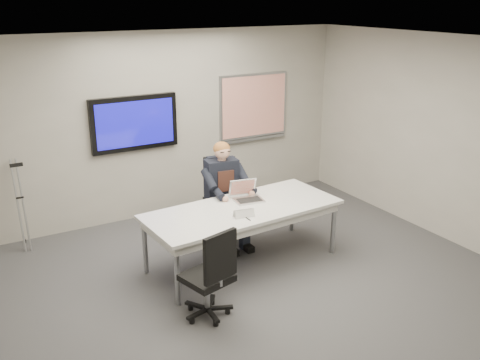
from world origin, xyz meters
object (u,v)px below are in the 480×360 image
conference_table (243,214)px  office_chair_near (210,290)px  office_chair_far (221,213)px  seated_person (228,205)px  laptop (246,195)px

conference_table → office_chair_near: bearing=-139.3°
conference_table → office_chair_near: office_chair_near is taller
office_chair_far → seated_person: seated_person is taller
office_chair_near → laptop: office_chair_near is taller
conference_table → laptop: size_ratio=6.36×
office_chair_far → laptop: bearing=-61.2°
conference_table → seated_person: size_ratio=1.78×
conference_table → office_chair_far: office_chair_far is taller
office_chair_far → laptop: size_ratio=2.83×
office_chair_far → seated_person: 0.34m
conference_table → seated_person: bearing=75.6°
office_chair_far → seated_person: (-0.02, -0.26, 0.22)m
seated_person → office_chair_far: bearing=92.9°
conference_table → office_chair_near: (-0.92, -0.90, -0.35)m
seated_person → laptop: 0.45m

